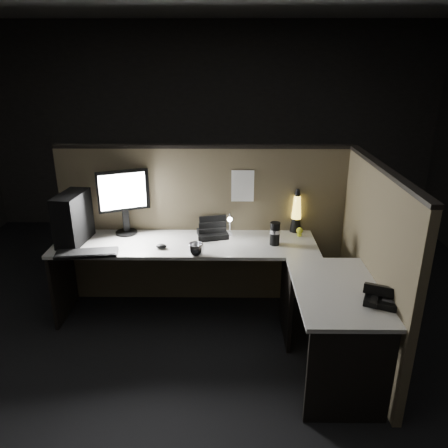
{
  "coord_description": "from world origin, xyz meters",
  "views": [
    {
      "loc": [
        0.23,
        -2.92,
        2.26
      ],
      "look_at": [
        0.19,
        0.35,
        1.0
      ],
      "focal_mm": 35.0,
      "sensor_mm": 36.0,
      "label": 1
    }
  ],
  "objects_px": {
    "monitor": "(124,196)",
    "keyboard": "(87,253)",
    "desk_phone": "(380,296)",
    "pc_tower": "(73,218)",
    "lava_lamp": "(296,214)"
  },
  "relations": [
    {
      "from": "keyboard",
      "to": "desk_phone",
      "type": "distance_m",
      "value": 2.29
    },
    {
      "from": "pc_tower",
      "to": "keyboard",
      "type": "relative_size",
      "value": 0.88
    },
    {
      "from": "pc_tower",
      "to": "monitor",
      "type": "bearing_deg",
      "value": 33.79
    },
    {
      "from": "monitor",
      "to": "pc_tower",
      "type": "bearing_deg",
      "value": -175.54
    },
    {
      "from": "desk_phone",
      "to": "lava_lamp",
      "type": "bearing_deg",
      "value": 130.44
    },
    {
      "from": "monitor",
      "to": "keyboard",
      "type": "xyz_separation_m",
      "value": [
        -0.23,
        -0.48,
        -0.35
      ]
    },
    {
      "from": "monitor",
      "to": "keyboard",
      "type": "height_order",
      "value": "monitor"
    },
    {
      "from": "pc_tower",
      "to": "keyboard",
      "type": "bearing_deg",
      "value": -50.23
    },
    {
      "from": "monitor",
      "to": "desk_phone",
      "type": "distance_m",
      "value": 2.31
    },
    {
      "from": "lava_lamp",
      "to": "desk_phone",
      "type": "distance_m",
      "value": 1.33
    },
    {
      "from": "monitor",
      "to": "desk_phone",
      "type": "height_order",
      "value": "monitor"
    },
    {
      "from": "pc_tower",
      "to": "keyboard",
      "type": "xyz_separation_m",
      "value": [
        0.18,
        -0.27,
        -0.21
      ]
    },
    {
      "from": "pc_tower",
      "to": "desk_phone",
      "type": "relative_size",
      "value": 1.68
    },
    {
      "from": "pc_tower",
      "to": "monitor",
      "type": "height_order",
      "value": "monitor"
    },
    {
      "from": "pc_tower",
      "to": "keyboard",
      "type": "distance_m",
      "value": 0.39
    }
  ]
}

